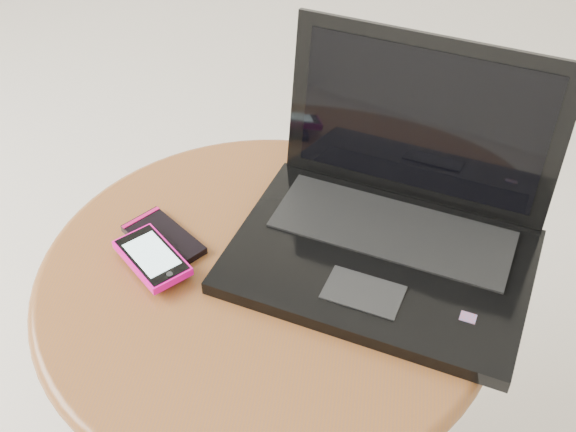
# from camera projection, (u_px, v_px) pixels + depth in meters

# --- Properties ---
(table) EXTENTS (0.58, 0.58, 0.46)m
(table) POSITION_uv_depth(u_px,v_px,m) (267.00, 323.00, 0.98)
(table) COLOR #4D2618
(table) RESTS_ON ground
(laptop) EXTENTS (0.43, 0.38, 0.24)m
(laptop) POSITION_uv_depth(u_px,v_px,m) (392.00, 219.00, 0.92)
(laptop) COLOR black
(laptop) RESTS_ON table
(phone_black) EXTENTS (0.12, 0.11, 0.01)m
(phone_black) POSITION_uv_depth(u_px,v_px,m) (163.00, 239.00, 0.95)
(phone_black) COLOR black
(phone_black) RESTS_ON table
(phone_pink) EXTENTS (0.11, 0.11, 0.01)m
(phone_pink) POSITION_uv_depth(u_px,v_px,m) (152.00, 257.00, 0.91)
(phone_pink) COLOR #EF0590
(phone_pink) RESTS_ON phone_black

